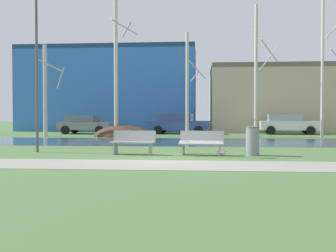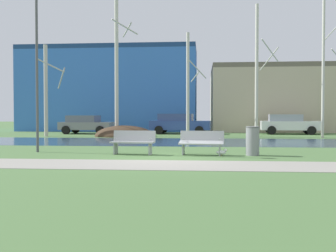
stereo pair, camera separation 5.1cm
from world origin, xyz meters
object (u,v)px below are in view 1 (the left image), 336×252
at_px(parked_van_nearest_grey, 85,124).
at_px(parked_hatch_third_white, 288,124).
at_px(streetlamp, 36,47).
at_px(trash_bin, 253,140).
at_px(bench_right, 202,142).
at_px(seagull, 222,152).
at_px(parked_sedan_second_blue, 179,123).
at_px(bench_left, 133,142).

distance_m(parked_van_nearest_grey, parked_hatch_third_white, 15.32).
bearing_deg(streetlamp, trash_bin, -4.11).
height_order(bench_right, streetlamp, streetlamp).
bearing_deg(seagull, bench_right, 162.06).
xyz_separation_m(seagull, parked_sedan_second_blue, (-2.45, 16.09, 0.68)).
bearing_deg(streetlamp, seagull, -6.60).
relative_size(parked_van_nearest_grey, parked_sedan_second_blue, 0.89).
xyz_separation_m(streetlamp, parked_sedan_second_blue, (4.64, 15.27, -3.26)).
xyz_separation_m(trash_bin, parked_hatch_third_white, (4.65, 16.08, 0.25)).
bearing_deg(seagull, trash_bin, 11.87).
relative_size(bench_left, bench_right, 1.00).
relative_size(bench_right, streetlamp, 0.26).
distance_m(bench_left, parked_van_nearest_grey, 16.59).
xyz_separation_m(bench_left, trash_bin, (4.32, 0.00, 0.06)).
bearing_deg(bench_right, streetlamp, 174.72).
distance_m(seagull, parked_sedan_second_blue, 16.29).
distance_m(bench_left, trash_bin, 4.32).
xyz_separation_m(trash_bin, seagull, (-1.10, -0.23, -0.41)).
bearing_deg(parked_hatch_third_white, streetlamp, -129.65).
bearing_deg(parked_sedan_second_blue, streetlamp, -106.90).
distance_m(bench_left, streetlamp, 5.32).
relative_size(bench_right, parked_van_nearest_grey, 0.40).
distance_m(trash_bin, parked_sedan_second_blue, 16.25).
bearing_deg(streetlamp, parked_sedan_second_blue, 73.10).
relative_size(bench_right, parked_hatch_third_white, 0.38).
bearing_deg(parked_hatch_third_white, trash_bin, -106.13).
xyz_separation_m(bench_right, streetlamp, (-6.37, 0.59, 3.60)).
bearing_deg(parked_sedan_second_blue, seagull, -81.35).
height_order(bench_left, trash_bin, trash_bin).
xyz_separation_m(bench_left, seagull, (3.21, -0.23, -0.34)).
distance_m(parked_van_nearest_grey, parked_sedan_second_blue, 7.12).
distance_m(bench_right, parked_sedan_second_blue, 15.96).
bearing_deg(trash_bin, parked_van_nearest_grey, 124.79).
relative_size(trash_bin, streetlamp, 0.17).
height_order(parked_van_nearest_grey, parked_sedan_second_blue, parked_sedan_second_blue).
bearing_deg(streetlamp, parked_hatch_third_white, 50.35).
xyz_separation_m(parked_van_nearest_grey, parked_sedan_second_blue, (7.10, 0.52, 0.06)).
height_order(bench_left, parked_van_nearest_grey, parked_van_nearest_grey).
height_order(parked_sedan_second_blue, parked_hatch_third_white, parked_sedan_second_blue).
height_order(trash_bin, parked_van_nearest_grey, parked_van_nearest_grey).
relative_size(parked_sedan_second_blue, parked_hatch_third_white, 1.07).
height_order(trash_bin, seagull, trash_bin).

